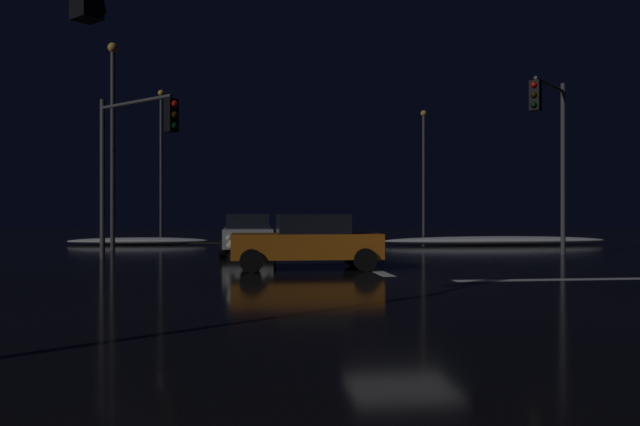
{
  "coord_description": "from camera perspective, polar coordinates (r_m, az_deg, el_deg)",
  "views": [
    {
      "loc": [
        -3.65,
        -14.22,
        1.59
      ],
      "look_at": [
        -0.47,
        11.8,
        1.61
      ],
      "focal_mm": 35.13,
      "sensor_mm": 36.0,
      "label": 1
    }
  ],
  "objects": [
    {
      "name": "ground",
      "position": [
        14.77,
        7.44,
        -6.42
      ],
      "size": [
        120.0,
        120.0,
        0.1
      ],
      "primitive_type": "cube",
      "color": "black"
    },
    {
      "name": "stop_line_north",
      "position": [
        22.77,
        2.29,
        -4.04
      ],
      "size": [
        0.35,
        14.04,
        0.01
      ],
      "color": "white",
      "rests_on": "ground"
    },
    {
      "name": "centre_line_ns",
      "position": [
        34.25,
        -0.84,
        -2.7
      ],
      "size": [
        22.0,
        0.15,
        0.01
      ],
      "color": "yellow",
      "rests_on": "ground"
    },
    {
      "name": "snow_bank_left_curb",
      "position": [
        33.25,
        -16.23,
        -2.47
      ],
      "size": [
        7.0,
        1.5,
        0.37
      ],
      "color": "white",
      "rests_on": "ground"
    },
    {
      "name": "snow_bank_right_curb",
      "position": [
        32.78,
        15.76,
        -2.44
      ],
      "size": [
        11.62,
        1.5,
        0.44
      ],
      "color": "white",
      "rests_on": "ground"
    },
    {
      "name": "sedan_silver",
      "position": [
        24.32,
        -6.62,
        -1.91
      ],
      "size": [
        2.02,
        4.33,
        1.57
      ],
      "color": "#B7B7BC",
      "rests_on": "ground"
    },
    {
      "name": "sedan_gray",
      "position": [
        30.13,
        -6.46,
        -1.55
      ],
      "size": [
        2.02,
        4.33,
        1.57
      ],
      "color": "slate",
      "rests_on": "ground"
    },
    {
      "name": "sedan_black",
      "position": [
        35.84,
        -6.34,
        -1.31
      ],
      "size": [
        2.02,
        4.33,
        1.57
      ],
      "color": "black",
      "rests_on": "ground"
    },
    {
      "name": "sedan_green",
      "position": [
        42.08,
        -6.91,
        -1.12
      ],
      "size": [
        2.02,
        4.33,
        1.57
      ],
      "color": "#14512D",
      "rests_on": "ground"
    },
    {
      "name": "sedan_red",
      "position": [
        48.2,
        -7.02,
        -0.98
      ],
      "size": [
        2.02,
        4.33,
        1.57
      ],
      "color": "maroon",
      "rests_on": "ground"
    },
    {
      "name": "sedan_blue",
      "position": [
        54.83,
        -6.79,
        -0.87
      ],
      "size": [
        2.02,
        4.33,
        1.57
      ],
      "color": "navy",
      "rests_on": "ground"
    },
    {
      "name": "sedan_orange_crossing",
      "position": [
        17.84,
        -1.18,
        -2.58
      ],
      "size": [
        4.33,
        2.02,
        1.57
      ],
      "color": "#C66014",
      "rests_on": "ground"
    },
    {
      "name": "traffic_signal_nw",
      "position": [
        22.05,
        -16.78,
        5.9
      ],
      "size": [
        3.0,
        3.0,
        5.61
      ],
      "color": "#4C4C51",
      "rests_on": "ground"
    },
    {
      "name": "traffic_signal_ne",
      "position": [
        24.84,
        20.4,
        6.65
      ],
      "size": [
        2.51,
        2.51,
        6.61
      ],
      "color": "#4C4C51",
      "rests_on": "ground"
    },
    {
      "name": "streetlamp_left_far",
      "position": [
        44.57,
        -14.27,
        5.32
      ],
      "size": [
        0.44,
        0.44,
        10.1
      ],
      "color": "#424247",
      "rests_on": "ground"
    },
    {
      "name": "streetlamp_right_far",
      "position": [
        46.03,
        9.43,
        4.49
      ],
      "size": [
        0.44,
        0.44,
        9.07
      ],
      "color": "#424247",
      "rests_on": "ground"
    },
    {
      "name": "streetlamp_left_near",
      "position": [
        28.81,
        -18.36,
        7.15
      ],
      "size": [
        0.44,
        0.44,
        9.01
      ],
      "color": "#424247",
      "rests_on": "ground"
    }
  ]
}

